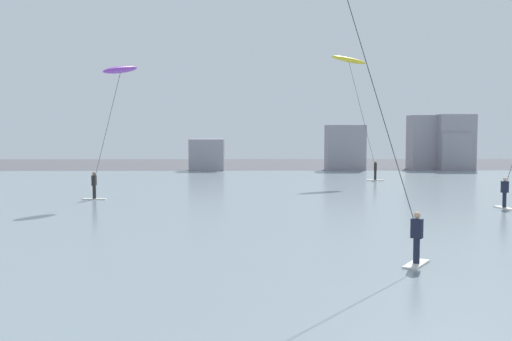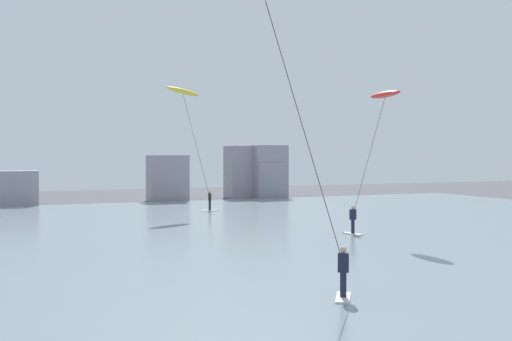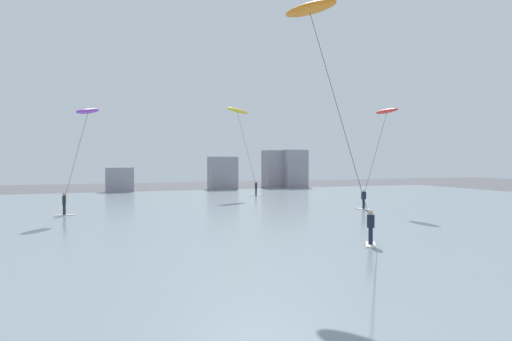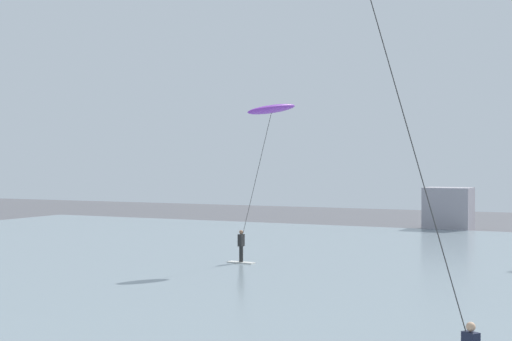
{
  "view_description": "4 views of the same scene",
  "coord_description": "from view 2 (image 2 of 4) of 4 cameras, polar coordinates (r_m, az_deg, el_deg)",
  "views": [
    {
      "loc": [
        -1.14,
        -2.24,
        4.3
      ],
      "look_at": [
        -0.8,
        16.0,
        2.99
      ],
      "focal_mm": 41.35,
      "sensor_mm": 36.0,
      "label": 1
    },
    {
      "loc": [
        -5.39,
        -0.09,
        4.58
      ],
      "look_at": [
        -0.65,
        11.23,
        4.27
      ],
      "focal_mm": 40.71,
      "sensor_mm": 36.0,
      "label": 2
    },
    {
      "loc": [
        -7.91,
        -1.35,
        4.05
      ],
      "look_at": [
        -2.96,
        11.91,
        3.74
      ],
      "focal_mm": 30.19,
      "sensor_mm": 36.0,
      "label": 3
    },
    {
      "loc": [
        6.95,
        -0.36,
        5.06
      ],
      "look_at": [
        -1.75,
        17.31,
        4.88
      ],
      "focal_mm": 52.27,
      "sensor_mm": 36.0,
      "label": 4
    }
  ],
  "objects": [
    {
      "name": "water_bay",
      "position": [
        30.92,
        -12.54,
        -7.02
      ],
      "size": [
        84.0,
        52.0,
        0.1
      ],
      "primitive_type": "cube",
      "color": "gray",
      "rests_on": "ground"
    },
    {
      "name": "far_shore_buildings",
      "position": [
        61.66,
        -4.04,
        -0.58
      ],
      "size": [
        28.99,
        4.63,
        5.73
      ],
      "color": "gray",
      "rests_on": "ground"
    },
    {
      "name": "kitesurfer_yellow",
      "position": [
        46.99,
        -6.98,
        6.73
      ],
      "size": [
        4.66,
        2.32,
        10.06
      ],
      "color": "silver",
      "rests_on": "water_bay"
    },
    {
      "name": "kitesurfer_red",
      "position": [
        33.85,
        12.2,
        5.84
      ],
      "size": [
        2.51,
        2.88,
        8.23
      ],
      "color": "silver",
      "rests_on": "water_bay"
    }
  ]
}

